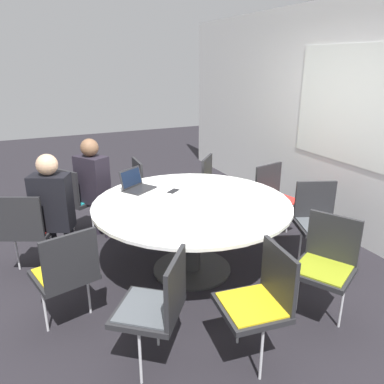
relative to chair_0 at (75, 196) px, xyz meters
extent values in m
plane|color=black|center=(1.30, 0.93, -0.52)|extent=(16.00, 16.00, 0.00)
cube|color=silver|center=(1.30, 2.94, 0.83)|extent=(8.00, 0.06, 2.70)
cube|color=white|center=(1.30, 2.90, 1.03)|extent=(1.80, 0.01, 1.30)
cylinder|color=#333333|center=(1.30, 0.93, -0.51)|extent=(0.79, 0.79, 0.02)
cylinder|color=#333333|center=(1.30, 0.93, -0.15)|extent=(0.17, 0.17, 0.69)
cylinder|color=white|center=(1.30, 0.93, 0.21)|extent=(1.91, 1.91, 0.03)
cube|color=#262628|center=(-0.04, 0.06, -0.07)|extent=(0.60, 0.59, 0.04)
cube|color=teal|center=(-0.04, 0.06, -0.05)|extent=(0.53, 0.52, 0.01)
cube|color=#262628|center=(0.07, -0.11, 0.15)|extent=(0.37, 0.25, 0.40)
cylinder|color=silver|center=(-0.19, -0.04, -0.31)|extent=(0.02, 0.02, 0.42)
cylinder|color=silver|center=(0.11, 0.16, -0.31)|extent=(0.02, 0.02, 0.42)
cube|color=#262628|center=(0.63, -0.52, -0.07)|extent=(0.57, 0.58, 0.04)
cube|color=red|center=(0.63, -0.52, -0.05)|extent=(0.50, 0.51, 0.01)
cube|color=#262628|center=(0.81, -0.60, 0.15)|extent=(0.20, 0.39, 0.40)
cylinder|color=silver|center=(0.56, -0.68, -0.31)|extent=(0.02, 0.02, 0.42)
cylinder|color=silver|center=(0.71, -0.36, -0.31)|extent=(0.02, 0.02, 0.42)
cube|color=#262628|center=(1.62, -0.32, -0.07)|extent=(0.52, 0.53, 0.04)
cube|color=gold|center=(1.62, -0.32, -0.05)|extent=(0.45, 0.47, 0.01)
cube|color=#262628|center=(1.81, -0.28, 0.15)|extent=(0.13, 0.41, 0.40)
cylinder|color=silver|center=(1.66, -0.50, -0.31)|extent=(0.02, 0.02, 0.42)
cylinder|color=silver|center=(1.57, -0.15, -0.31)|extent=(0.02, 0.02, 0.42)
cube|color=#262628|center=(2.32, 0.13, -0.07)|extent=(0.61, 0.60, 0.04)
cube|color=#4C5156|center=(2.32, 0.13, -0.05)|extent=(0.53, 0.53, 0.01)
cube|color=#262628|center=(2.44, 0.29, 0.15)|extent=(0.35, 0.28, 0.40)
cylinder|color=silver|center=(2.46, 0.02, -0.31)|extent=(0.02, 0.02, 0.42)
cylinder|color=silver|center=(2.17, 0.25, -0.31)|extent=(0.02, 0.02, 0.42)
cube|color=#262628|center=(2.58, 0.78, -0.07)|extent=(0.48, 0.47, 0.04)
cube|color=gold|center=(2.58, 0.78, -0.05)|extent=(0.43, 0.41, 0.01)
cube|color=#262628|center=(2.60, 0.97, 0.15)|extent=(0.42, 0.08, 0.40)
cylinder|color=silver|center=(2.76, 0.76, -0.31)|extent=(0.02, 0.02, 0.42)
cylinder|color=silver|center=(2.40, 0.80, -0.31)|extent=(0.02, 0.02, 0.42)
cube|color=#262628|center=(2.43, 1.55, -0.07)|extent=(0.59, 0.58, 0.04)
cube|color=olive|center=(2.43, 1.55, -0.05)|extent=(0.52, 0.51, 0.01)
cube|color=#262628|center=(2.33, 1.72, 0.15)|extent=(0.38, 0.23, 0.40)
cylinder|color=silver|center=(2.58, 1.64, -0.31)|extent=(0.02, 0.02, 0.42)
cylinder|color=silver|center=(2.27, 1.46, -0.31)|extent=(0.02, 0.02, 0.42)
cube|color=#262628|center=(1.76, 2.13, -0.07)|extent=(0.55, 0.56, 0.04)
cube|color=#4C5156|center=(1.76, 2.13, -0.05)|extent=(0.48, 0.49, 0.01)
cube|color=#262628|center=(1.58, 2.20, 0.15)|extent=(0.18, 0.40, 0.40)
cylinder|color=silver|center=(1.83, 2.30, -0.31)|extent=(0.02, 0.02, 0.42)
cylinder|color=silver|center=(1.70, 1.96, -0.31)|extent=(0.02, 0.02, 0.42)
cube|color=#262628|center=(1.02, 2.19, -0.07)|extent=(0.50, 0.52, 0.04)
cube|color=red|center=(1.02, 2.19, -0.05)|extent=(0.44, 0.46, 0.01)
cube|color=#262628|center=(0.83, 2.15, 0.15)|extent=(0.12, 0.41, 0.40)
cylinder|color=silver|center=(0.98, 2.36, -0.31)|extent=(0.02, 0.02, 0.42)
cylinder|color=silver|center=(1.06, 2.01, -0.31)|extent=(0.02, 0.02, 0.42)
cube|color=#262628|center=(0.33, 1.78, -0.07)|extent=(0.61, 0.61, 0.04)
cube|color=gold|center=(0.33, 1.78, -0.05)|extent=(0.53, 0.53, 0.01)
cube|color=#262628|center=(0.20, 1.64, 0.15)|extent=(0.33, 0.30, 0.40)
cylinder|color=silver|center=(0.20, 1.90, -0.31)|extent=(0.02, 0.02, 0.42)
cylinder|color=silver|center=(0.47, 1.66, -0.31)|extent=(0.02, 0.02, 0.42)
cube|color=#262628|center=(0.01, 0.97, -0.07)|extent=(0.45, 0.43, 0.04)
cube|color=gold|center=(0.01, 0.97, -0.05)|extent=(0.40, 0.38, 0.01)
cube|color=#262628|center=(0.00, 0.77, 0.15)|extent=(0.42, 0.04, 0.40)
cylinder|color=silver|center=(-0.17, 0.97, -0.31)|extent=(0.02, 0.02, 0.42)
cylinder|color=silver|center=(0.19, 0.96, -0.31)|extent=(0.02, 0.02, 0.42)
cylinder|color=#231E28|center=(0.03, 0.22, -0.29)|extent=(0.10, 0.10, 0.46)
cylinder|color=#231E28|center=(0.18, 0.32, -0.29)|extent=(0.10, 0.10, 0.46)
cube|color=#231E28|center=(0.16, 0.19, 0.22)|extent=(0.42, 0.38, 0.55)
sphere|color=brown|center=(0.16, 0.19, 0.60)|extent=(0.20, 0.20, 0.20)
cylinder|color=black|center=(0.60, -0.34, -0.29)|extent=(0.10, 0.10, 0.46)
cylinder|color=black|center=(0.68, -0.18, -0.29)|extent=(0.10, 0.10, 0.46)
cube|color=black|center=(0.73, -0.30, 0.22)|extent=(0.35, 0.42, 0.55)
sphere|color=tan|center=(0.73, -0.30, 0.60)|extent=(0.20, 0.20, 0.20)
cube|color=#232326|center=(0.75, 0.57, 0.23)|extent=(0.36, 0.38, 0.02)
cube|color=#232326|center=(0.66, 0.51, 0.34)|extent=(0.21, 0.29, 0.20)
cube|color=black|center=(0.66, 0.51, 0.34)|extent=(0.18, 0.25, 0.17)
cylinder|color=white|center=(1.60, 0.51, 0.26)|extent=(0.08, 0.08, 0.08)
cube|color=black|center=(0.94, 0.87, 0.23)|extent=(0.14, 0.15, 0.01)
camera|label=1|loc=(4.35, -0.47, 1.52)|focal=35.00mm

